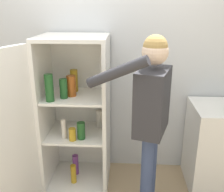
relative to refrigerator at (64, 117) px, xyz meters
name	(u,v)px	position (x,y,z in m)	size (l,w,h in m)	color
wall_back	(107,59)	(0.40, 0.43, 0.49)	(7.00, 0.06, 2.55)	silver
refrigerator	(64,117)	(0.00, 0.00, 0.00)	(0.94, 1.20, 1.56)	white
person	(151,105)	(0.83, -0.26, 0.25)	(0.72, 0.53, 1.61)	#384770
counter	(222,147)	(1.62, 0.10, -0.34)	(0.68, 0.58, 0.89)	white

